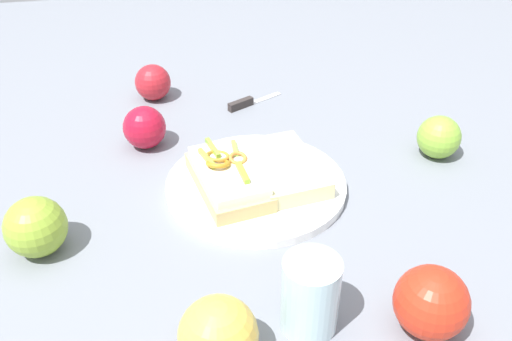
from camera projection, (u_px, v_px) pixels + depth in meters
name	position (u px, v px, depth m)	size (l,w,h in m)	color
ground_plane	(256.00, 189.00, 0.83)	(2.00, 2.00, 0.00)	slate
plate	(256.00, 185.00, 0.83)	(0.27, 0.27, 0.01)	white
sandwich	(228.00, 177.00, 0.80)	(0.17, 0.11, 0.05)	tan
bread_slice_side	(283.00, 168.00, 0.83)	(0.16, 0.10, 0.03)	beige
apple_0	(153.00, 82.00, 1.06)	(0.07, 0.07, 0.07)	#A81E27
apple_1	(144.00, 127.00, 0.91)	(0.07, 0.07, 0.07)	#A81229
apple_2	(439.00, 137.00, 0.89)	(0.07, 0.07, 0.07)	#7FB437
apple_3	(431.00, 302.00, 0.60)	(0.08, 0.08, 0.08)	red
apple_4	(218.00, 335.00, 0.56)	(0.08, 0.08, 0.08)	gold
apple_5	(36.00, 227.00, 0.70)	(0.08, 0.08, 0.08)	#85A731
drinking_glass	(310.00, 295.00, 0.60)	(0.06, 0.06, 0.09)	silver
knife	(247.00, 103.00, 1.05)	(0.06, 0.11, 0.02)	silver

